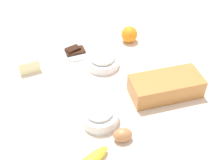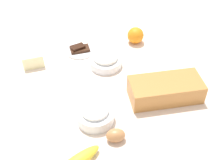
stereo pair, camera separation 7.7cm
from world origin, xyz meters
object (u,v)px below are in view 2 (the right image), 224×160
Objects in this scene: orange_fruit at (136,35)px; butter_block at (33,60)px; flour_bowl at (106,60)px; chocolate_plate at (80,50)px; sugar_bowl at (95,114)px; egg_near_butter at (116,135)px; loaf_pan at (165,89)px.

orange_fruit reaches higher than butter_block.
flour_bowl is 0.16m from chocolate_plate.
flour_bowl is 0.32m from sugar_bowl.
butter_block is at bearing -71.79° from egg_near_butter.
flour_bowl is 0.32m from butter_block.
sugar_bowl reaches higher than flour_bowl.
sugar_bowl is at bearing 108.89° from butter_block.
butter_block is (0.14, -0.41, -0.00)m from sugar_bowl.
sugar_bowl is 0.53m from orange_fruit.
sugar_bowl reaches higher than egg_near_butter.
sugar_bowl is at bearing -74.36° from egg_near_butter.
butter_block is at bearing -71.11° from sugar_bowl.
sugar_bowl is 1.72× the size of orange_fruit.
loaf_pan reaches higher than butter_block.
butter_block is (0.30, -0.13, 0.00)m from flour_bowl.
loaf_pan reaches higher than chocolate_plate.
egg_near_butter is at bearing 56.77° from orange_fruit.
sugar_bowl is at bearing 47.37° from orange_fruit.
egg_near_butter is at bearing 72.36° from flour_bowl.
loaf_pan is 2.33× the size of chocolate_plate.
flour_bowl is 1.11× the size of chocolate_plate.
butter_block is at bearing 3.34° from chocolate_plate.
butter_block is 0.55m from egg_near_butter.
sugar_bowl is 1.06× the size of chocolate_plate.
loaf_pan reaches higher than flour_bowl.
sugar_bowl is at bearing 60.92° from flour_bowl.
chocolate_plate is (0.07, -0.14, -0.02)m from flour_bowl.
loaf_pan is 2.10× the size of flour_bowl.
flour_bowl is 2.18× the size of egg_near_butter.
sugar_bowl reaches higher than butter_block.
chocolate_plate is at bearing -100.88° from sugar_bowl.
sugar_bowl is 0.44m from butter_block.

